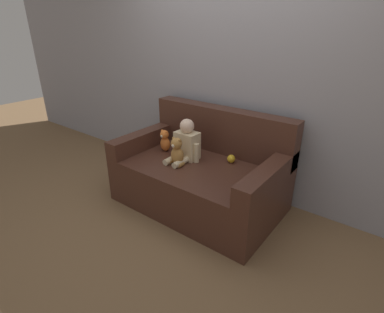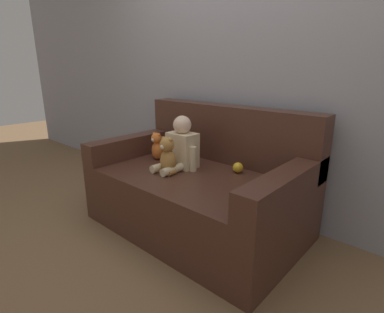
{
  "view_description": "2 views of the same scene",
  "coord_description": "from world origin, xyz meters",
  "px_view_note": "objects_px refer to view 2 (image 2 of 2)",
  "views": [
    {
      "loc": [
        1.56,
        -2.14,
        1.74
      ],
      "look_at": [
        -0.04,
        -0.05,
        0.55
      ],
      "focal_mm": 28.0,
      "sensor_mm": 36.0,
      "label": 1
    },
    {
      "loc": [
        1.42,
        -1.62,
        1.24
      ],
      "look_at": [
        0.07,
        -0.12,
        0.63
      ],
      "focal_mm": 28.0,
      "sensor_mm": 36.0,
      "label": 2
    }
  ],
  "objects_px": {
    "person_baby": "(181,147)",
    "couch": "(201,188)",
    "teddy_bear_brown": "(168,156)",
    "plush_toy_side": "(157,146)",
    "toy_ball": "(238,168)"
  },
  "relations": [
    {
      "from": "person_baby",
      "to": "couch",
      "type": "bearing_deg",
      "value": 15.41
    },
    {
      "from": "teddy_bear_brown",
      "to": "plush_toy_side",
      "type": "xyz_separation_m",
      "value": [
        -0.32,
        0.18,
        -0.01
      ]
    },
    {
      "from": "teddy_bear_brown",
      "to": "plush_toy_side",
      "type": "distance_m",
      "value": 0.37
    },
    {
      "from": "couch",
      "to": "plush_toy_side",
      "type": "bearing_deg",
      "value": -176.77
    },
    {
      "from": "couch",
      "to": "person_baby",
      "type": "distance_m",
      "value": 0.36
    },
    {
      "from": "person_baby",
      "to": "toy_ball",
      "type": "xyz_separation_m",
      "value": [
        0.41,
        0.2,
        -0.12
      ]
    },
    {
      "from": "toy_ball",
      "to": "plush_toy_side",
      "type": "bearing_deg",
      "value": -166.11
    },
    {
      "from": "person_baby",
      "to": "teddy_bear_brown",
      "type": "distance_m",
      "value": 0.16
    },
    {
      "from": "couch",
      "to": "person_baby",
      "type": "bearing_deg",
      "value": -164.59
    },
    {
      "from": "person_baby",
      "to": "plush_toy_side",
      "type": "distance_m",
      "value": 0.31
    },
    {
      "from": "teddy_bear_brown",
      "to": "toy_ball",
      "type": "bearing_deg",
      "value": 42.1
    },
    {
      "from": "person_baby",
      "to": "teddy_bear_brown",
      "type": "bearing_deg",
      "value": -84.09
    },
    {
      "from": "couch",
      "to": "toy_ball",
      "type": "height_order",
      "value": "couch"
    },
    {
      "from": "couch",
      "to": "teddy_bear_brown",
      "type": "xyz_separation_m",
      "value": [
        -0.15,
        -0.21,
        0.28
      ]
    },
    {
      "from": "toy_ball",
      "to": "couch",
      "type": "bearing_deg",
      "value": -148.21
    }
  ]
}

